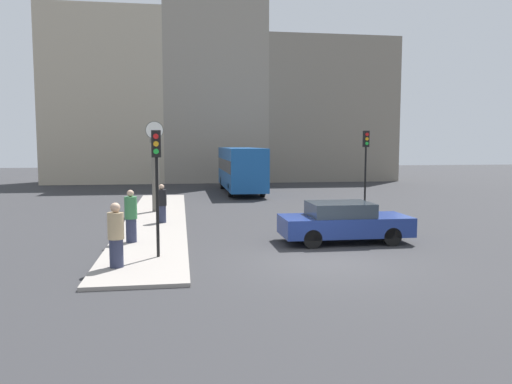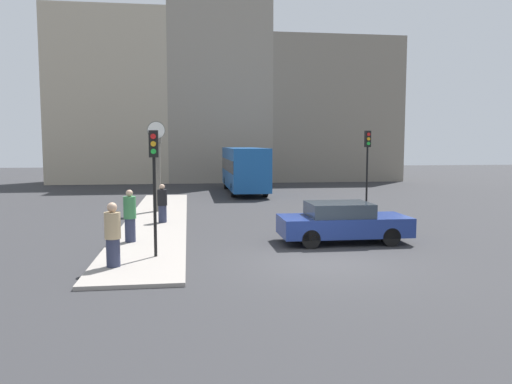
# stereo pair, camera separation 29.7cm
# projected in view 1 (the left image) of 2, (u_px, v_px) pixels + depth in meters

# --- Properties ---
(ground_plane) EXTENTS (120.00, 120.00, 0.00)m
(ground_plane) POSITION_uv_depth(u_px,v_px,m) (324.00, 262.00, 14.14)
(ground_plane) COLOR #2D2D30
(sidewalk_corner) EXTENTS (2.53, 20.40, 0.10)m
(sidewalk_corner) POSITION_uv_depth(u_px,v_px,m) (156.00, 220.00, 21.45)
(sidewalk_corner) COLOR gray
(sidewalk_corner) RESTS_ON ground_plane
(building_row) EXTENTS (30.54, 5.00, 19.81)m
(building_row) POSITION_uv_depth(u_px,v_px,m) (219.00, 91.00, 43.86)
(building_row) COLOR #B7A88E
(building_row) RESTS_ON ground_plane
(sedan_car) EXTENTS (4.33, 1.84, 1.37)m
(sedan_car) POSITION_uv_depth(u_px,v_px,m) (344.00, 222.00, 16.89)
(sedan_car) COLOR navy
(sedan_car) RESTS_ON ground_plane
(bus_distant) EXTENTS (2.33, 9.62, 3.05)m
(bus_distant) POSITION_uv_depth(u_px,v_px,m) (241.00, 167.00, 34.13)
(bus_distant) COLOR #195199
(bus_distant) RESTS_ON ground_plane
(traffic_light_near) EXTENTS (0.26, 0.24, 3.61)m
(traffic_light_near) POSITION_uv_depth(u_px,v_px,m) (157.00, 167.00, 14.06)
(traffic_light_near) COLOR black
(traffic_light_near) RESTS_ON sidewalk_corner
(traffic_light_far) EXTENTS (0.26, 0.24, 3.94)m
(traffic_light_far) POSITION_uv_depth(u_px,v_px,m) (366.00, 155.00, 23.27)
(traffic_light_far) COLOR black
(traffic_light_far) RESTS_ON ground_plane
(street_clock) EXTENTS (0.85, 0.44, 4.30)m
(street_clock) POSITION_uv_depth(u_px,v_px,m) (155.00, 168.00, 23.75)
(street_clock) COLOR #666056
(street_clock) RESTS_ON sidewalk_corner
(pedestrian_tan_coat) EXTENTS (0.42, 0.42, 1.71)m
(pedestrian_tan_coat) POSITION_uv_depth(u_px,v_px,m) (116.00, 236.00, 13.03)
(pedestrian_tan_coat) COLOR #2D334C
(pedestrian_tan_coat) RESTS_ON sidewalk_corner
(pedestrian_black_jacket) EXTENTS (0.40, 0.40, 1.59)m
(pedestrian_black_jacket) POSITION_uv_depth(u_px,v_px,m) (162.00, 204.00, 20.43)
(pedestrian_black_jacket) COLOR #2D334C
(pedestrian_black_jacket) RESTS_ON sidewalk_corner
(pedestrian_green_hoodie) EXTENTS (0.41, 0.41, 1.73)m
(pedestrian_green_hoodie) POSITION_uv_depth(u_px,v_px,m) (131.00, 216.00, 16.35)
(pedestrian_green_hoodie) COLOR #2D334C
(pedestrian_green_hoodie) RESTS_ON sidewalk_corner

